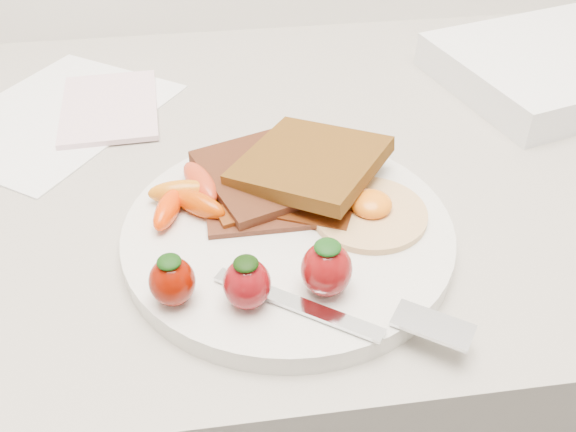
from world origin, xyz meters
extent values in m
cube|color=gray|center=(0.00, 1.70, 0.45)|extent=(2.00, 0.60, 0.90)
cylinder|color=silver|center=(-0.02, 1.57, 0.91)|extent=(0.27, 0.27, 0.02)
cube|color=#33150A|center=(-0.02, 1.63, 0.93)|extent=(0.14, 0.14, 0.01)
cube|color=#4E2C11|center=(0.01, 1.62, 0.94)|extent=(0.16, 0.16, 0.03)
cylinder|color=beige|center=(0.05, 1.57, 0.92)|extent=(0.13, 0.13, 0.01)
ellipsoid|color=orange|center=(0.05, 1.57, 0.93)|extent=(0.05, 0.05, 0.02)
cube|color=black|center=(-0.03, 1.57, 0.92)|extent=(0.10, 0.03, 0.00)
cube|color=black|center=(-0.02, 1.58, 0.92)|extent=(0.10, 0.06, 0.00)
cube|color=#4B1804|center=(-0.02, 1.59, 0.92)|extent=(0.11, 0.05, 0.00)
ellipsoid|color=#CC680F|center=(-0.10, 1.61, 0.93)|extent=(0.06, 0.02, 0.02)
ellipsoid|color=#C03C00|center=(-0.09, 1.59, 0.93)|extent=(0.05, 0.05, 0.02)
ellipsoid|color=#E73400|center=(-0.11, 1.59, 0.93)|extent=(0.03, 0.05, 0.02)
ellipsoid|color=red|center=(-0.09, 1.62, 0.93)|extent=(0.04, 0.06, 0.02)
ellipsoid|color=#6C0B00|center=(-0.11, 1.50, 0.94)|extent=(0.03, 0.03, 0.04)
ellipsoid|color=black|center=(-0.11, 1.50, 0.96)|extent=(0.02, 0.02, 0.01)
ellipsoid|color=maroon|center=(-0.06, 1.49, 0.94)|extent=(0.03, 0.03, 0.04)
ellipsoid|color=black|center=(-0.06, 1.49, 0.96)|extent=(0.02, 0.02, 0.01)
ellipsoid|color=maroon|center=(0.00, 1.49, 0.94)|extent=(0.04, 0.04, 0.04)
ellipsoid|color=#0F380C|center=(0.00, 1.49, 0.96)|extent=(0.02, 0.02, 0.01)
cube|color=silver|center=(-0.02, 1.48, 0.92)|extent=(0.11, 0.09, 0.00)
cube|color=silver|center=(0.06, 1.44, 0.92)|extent=(0.06, 0.05, 0.00)
cube|color=white|center=(-0.24, 1.80, 0.90)|extent=(0.28, 0.30, 0.00)
cube|color=silver|center=(-0.18, 1.80, 0.91)|extent=(0.11, 0.15, 0.01)
cube|color=white|center=(0.33, 1.80, 0.92)|extent=(0.30, 0.27, 0.04)
camera|label=1|loc=(-0.07, 1.17, 1.26)|focal=40.00mm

